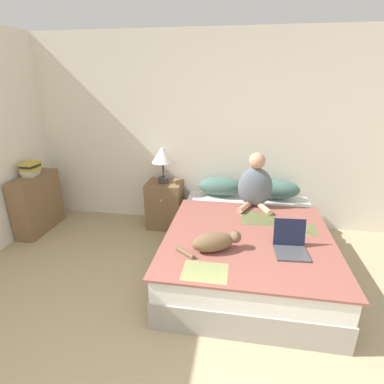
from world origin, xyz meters
TOP-DOWN VIEW (x-y plane):
  - wall_back at (0.00, 3.22)m, footprint 6.07×0.05m
  - bed at (0.42, 2.10)m, footprint 1.64×2.10m
  - pillow_near at (0.06, 2.99)m, footprint 0.60×0.28m
  - pillow_far at (0.78, 2.99)m, footprint 0.60×0.28m
  - person_sitting at (0.49, 2.68)m, footprint 0.41×0.40m
  - cat_tabby at (0.11, 1.57)m, footprint 0.59×0.34m
  - laptop_open at (0.79, 1.68)m, footprint 0.31×0.33m
  - nightstand at (-0.71, 2.94)m, footprint 0.47×0.43m
  - table_lamp at (-0.72, 2.93)m, footprint 0.29×0.29m
  - bookshelf at (-2.38, 2.54)m, footprint 0.26×0.75m
  - book_stack_top at (-2.38, 2.54)m, footprint 0.21×0.24m

SIDE VIEW (x-z plane):
  - bed at x=0.42m, z-range 0.00..0.49m
  - nightstand at x=-0.71m, z-range 0.00..0.65m
  - bookshelf at x=-2.38m, z-range 0.00..0.78m
  - laptop_open at x=0.79m, z-range 0.42..0.69m
  - cat_tabby at x=0.11m, z-range 0.50..0.68m
  - pillow_near at x=0.06m, z-range 0.50..0.74m
  - pillow_far at x=0.78m, z-range 0.50..0.74m
  - person_sitting at x=0.49m, z-range 0.44..1.11m
  - book_stack_top at x=-2.38m, z-range 0.78..0.96m
  - table_lamp at x=-0.72m, z-range 0.76..1.26m
  - wall_back at x=0.00m, z-range 0.00..2.55m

